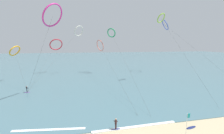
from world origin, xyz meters
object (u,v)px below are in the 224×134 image
object	(u,v)px
kite_crimson	(56,45)
surfboard_spare	(191,127)
kite_emerald	(111,33)
surfer_violet	(27,90)
kite_magenta	(53,15)
kite_amber	(15,51)
kite_coral	(100,46)
surfer_navy	(116,125)
kite_cobalt	(165,25)
beach_flag	(187,121)
kite_lime	(161,18)
kite_ivory	(79,31)

from	to	relation	value
kite_crimson	surfboard_spare	distance (m)	56.78
kite_emerald	surfer_violet	bearing A→B (deg)	80.87
kite_magenta	surfboard_spare	world-z (taller)	kite_magenta
kite_magenta	kite_crimson	size ratio (longest dim) A/B	0.73
kite_amber	kite_coral	world-z (taller)	kite_coral
surfer_navy	kite_emerald	world-z (taller)	kite_emerald
kite_cobalt	kite_magenta	size ratio (longest dim) A/B	1.81
surfer_navy	kite_magenta	distance (m)	26.45
surfer_navy	kite_cobalt	world-z (taller)	kite_cobalt
surfer_violet	beach_flag	bearing A→B (deg)	23.85
kite_lime	kite_crimson	distance (m)	42.87
kite_coral	surfboard_spare	size ratio (longest dim) A/B	22.42
surfer_violet	kite_amber	xyz separation A→B (m)	(-7.36, 13.61, 9.37)
kite_amber	kite_magenta	size ratio (longest dim) A/B	0.76
surfer_violet	beach_flag	xyz separation A→B (m)	(27.90, -23.75, 1.26)
kite_coral	kite_crimson	bearing A→B (deg)	57.04
kite_lime	beach_flag	size ratio (longest dim) A/B	8.30
kite_ivory	kite_magenta	size ratio (longest dim) A/B	1.25
surfer_navy	kite_magenta	bearing A→B (deg)	-108.88
surfer_navy	kite_cobalt	distance (m)	55.91
kite_amber	kite_cobalt	xyz separation A→B (m)	(57.99, 7.03, 10.59)
kite_amber	kite_ivory	bearing A→B (deg)	139.01
kite_magenta	beach_flag	bearing A→B (deg)	78.01
kite_coral	kite_magenta	bearing A→B (deg)	129.03
kite_magenta	kite_coral	distance (m)	31.90
surfer_violet	kite_magenta	distance (m)	19.99
surfer_violet	surfer_navy	bearing A→B (deg)	16.34
surfer_violet	kite_lime	distance (m)	45.43
kite_lime	surfboard_spare	size ratio (longest dim) A/B	13.30
kite_magenta	kite_emerald	bearing A→B (deg)	176.99
surfer_violet	kite_cobalt	size ratio (longest dim) A/B	0.04
surfer_navy	kite_coral	distance (m)	45.81
kite_emerald	surfboard_spare	xyz separation A→B (m)	(3.30, -43.90, -16.97)
surfer_navy	kite_amber	distance (m)	44.02
kite_cobalt	kite_lime	size ratio (longest dim) A/B	1.46
kite_ivory	surfboard_spare	bearing A→B (deg)	67.84
surfer_navy	beach_flag	world-z (taller)	beach_flag
surfer_violet	kite_crimson	xyz separation A→B (m)	(3.48, 26.45, 11.34)
kite_emerald	beach_flag	world-z (taller)	kite_emerald
kite_crimson	kite_lime	bearing A→B (deg)	127.23
surfer_navy	kite_cobalt	xyz separation A→B (m)	(31.98, 41.29, 19.96)
kite_ivory	kite_lime	xyz separation A→B (m)	(27.15, -17.72, 3.09)
beach_flag	surfboard_spare	bearing A→B (deg)	35.73
kite_coral	kite_ivory	bearing A→B (deg)	63.72
kite_coral	beach_flag	world-z (taller)	kite_coral
surfer_violet	beach_flag	distance (m)	36.66
kite_emerald	kite_amber	bearing A→B (deg)	54.91
surfer_navy	kite_coral	world-z (taller)	kite_coral
kite_ivory	kite_crimson	distance (m)	11.44
surfer_violet	kite_emerald	bearing A→B (deg)	103.33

